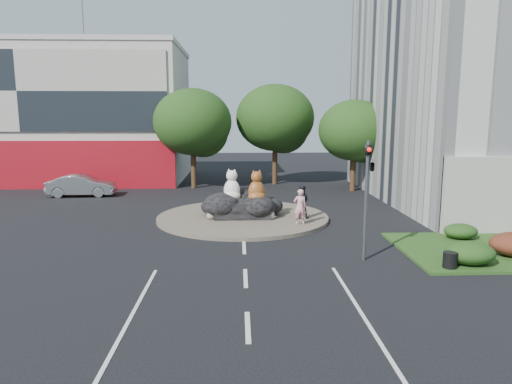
{
  "coord_description": "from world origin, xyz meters",
  "views": [
    {
      "loc": [
        -0.24,
        -16.23,
        5.95
      ],
      "look_at": [
        0.69,
        7.61,
        2.0
      ],
      "focal_mm": 32.0,
      "sensor_mm": 36.0,
      "label": 1
    }
  ],
  "objects_px": {
    "kitten_white": "(271,211)",
    "pedestrian_dark": "(301,202)",
    "cat_white": "(232,185)",
    "pedestrian_pink": "(300,207)",
    "litter_bin": "(450,260)",
    "parked_car": "(82,185)",
    "cat_tabby": "(257,186)",
    "kitten_calico": "(211,211)"
  },
  "relations": [
    {
      "from": "pedestrian_dark",
      "to": "parked_car",
      "type": "bearing_deg",
      "value": -20.93
    },
    {
      "from": "pedestrian_pink",
      "to": "parked_car",
      "type": "xyz_separation_m",
      "value": [
        -15.16,
        10.57,
        -0.35
      ]
    },
    {
      "from": "kitten_calico",
      "to": "litter_bin",
      "type": "distance_m",
      "value": 13.07
    },
    {
      "from": "kitten_white",
      "to": "pedestrian_dark",
      "type": "distance_m",
      "value": 1.84
    },
    {
      "from": "pedestrian_dark",
      "to": "parked_car",
      "type": "relative_size",
      "value": 0.38
    },
    {
      "from": "cat_tabby",
      "to": "parked_car",
      "type": "relative_size",
      "value": 0.38
    },
    {
      "from": "kitten_white",
      "to": "pedestrian_pink",
      "type": "height_order",
      "value": "pedestrian_pink"
    },
    {
      "from": "pedestrian_pink",
      "to": "parked_car",
      "type": "distance_m",
      "value": 18.48
    },
    {
      "from": "pedestrian_pink",
      "to": "litter_bin",
      "type": "relative_size",
      "value": 3.1
    },
    {
      "from": "pedestrian_pink",
      "to": "kitten_white",
      "type": "bearing_deg",
      "value": -46.71
    },
    {
      "from": "parked_car",
      "to": "litter_bin",
      "type": "height_order",
      "value": "parked_car"
    },
    {
      "from": "litter_bin",
      "to": "pedestrian_dark",
      "type": "bearing_deg",
      "value": 118.31
    },
    {
      "from": "pedestrian_pink",
      "to": "pedestrian_dark",
      "type": "bearing_deg",
      "value": -104.66
    },
    {
      "from": "kitten_white",
      "to": "pedestrian_dark",
      "type": "bearing_deg",
      "value": -37.73
    },
    {
      "from": "kitten_calico",
      "to": "parked_car",
      "type": "relative_size",
      "value": 0.19
    },
    {
      "from": "cat_tabby",
      "to": "kitten_white",
      "type": "bearing_deg",
      "value": -50.1
    },
    {
      "from": "kitten_white",
      "to": "pedestrian_pink",
      "type": "xyz_separation_m",
      "value": [
        1.49,
        -1.36,
        0.53
      ]
    },
    {
      "from": "cat_tabby",
      "to": "kitten_white",
      "type": "height_order",
      "value": "cat_tabby"
    },
    {
      "from": "cat_tabby",
      "to": "litter_bin",
      "type": "bearing_deg",
      "value": -68.72
    },
    {
      "from": "kitten_white",
      "to": "pedestrian_dark",
      "type": "relative_size",
      "value": 0.46
    },
    {
      "from": "pedestrian_dark",
      "to": "kitten_calico",
      "type": "bearing_deg",
      "value": 9.51
    },
    {
      "from": "pedestrian_pink",
      "to": "pedestrian_dark",
      "type": "xyz_separation_m",
      "value": [
        0.27,
        1.49,
        -0.01
      ]
    },
    {
      "from": "cat_white",
      "to": "pedestrian_pink",
      "type": "height_order",
      "value": "cat_white"
    },
    {
      "from": "parked_car",
      "to": "pedestrian_dark",
      "type": "bearing_deg",
      "value": -123.01
    },
    {
      "from": "cat_white",
      "to": "pedestrian_dark",
      "type": "relative_size",
      "value": 1.0
    },
    {
      "from": "pedestrian_pink",
      "to": "parked_car",
      "type": "relative_size",
      "value": 0.39
    },
    {
      "from": "kitten_calico",
      "to": "kitten_white",
      "type": "distance_m",
      "value": 3.39
    },
    {
      "from": "cat_tabby",
      "to": "litter_bin",
      "type": "distance_m",
      "value": 11.64
    },
    {
      "from": "parked_car",
      "to": "kitten_white",
      "type": "bearing_deg",
      "value": -126.49
    },
    {
      "from": "kitten_calico",
      "to": "cat_white",
      "type": "bearing_deg",
      "value": 48.33
    },
    {
      "from": "kitten_white",
      "to": "litter_bin",
      "type": "height_order",
      "value": "kitten_white"
    },
    {
      "from": "parked_car",
      "to": "litter_bin",
      "type": "xyz_separation_m",
      "value": [
        20.08,
        -17.72,
        -0.39
      ]
    },
    {
      "from": "cat_white",
      "to": "cat_tabby",
      "type": "height_order",
      "value": "cat_white"
    },
    {
      "from": "cat_white",
      "to": "litter_bin",
      "type": "height_order",
      "value": "cat_white"
    },
    {
      "from": "kitten_white",
      "to": "pedestrian_dark",
      "type": "height_order",
      "value": "pedestrian_dark"
    },
    {
      "from": "litter_bin",
      "to": "kitten_white",
      "type": "bearing_deg",
      "value": 127.0
    },
    {
      "from": "cat_white",
      "to": "litter_bin",
      "type": "bearing_deg",
      "value": -21.11
    },
    {
      "from": "cat_white",
      "to": "pedestrian_pink",
      "type": "bearing_deg",
      "value": -4.48
    },
    {
      "from": "cat_white",
      "to": "kitten_white",
      "type": "relative_size",
      "value": 2.16
    },
    {
      "from": "cat_tabby",
      "to": "parked_car",
      "type": "xyz_separation_m",
      "value": [
        -12.89,
        8.7,
        -1.21
      ]
    },
    {
      "from": "cat_white",
      "to": "pedestrian_pink",
      "type": "xyz_separation_m",
      "value": [
        3.69,
        -2.19,
        -0.88
      ]
    },
    {
      "from": "kitten_white",
      "to": "pedestrian_pink",
      "type": "distance_m",
      "value": 2.09
    }
  ]
}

